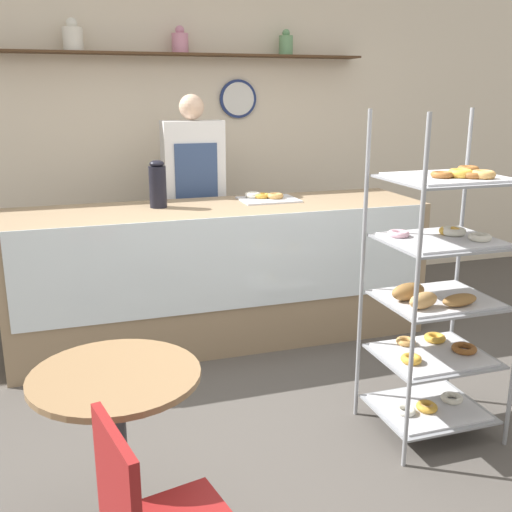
# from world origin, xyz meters

# --- Properties ---
(ground_plane) EXTENTS (14.00, 14.00, 0.00)m
(ground_plane) POSITION_xyz_m (0.00, 0.00, 0.00)
(ground_plane) COLOR #4C4742
(back_wall) EXTENTS (10.00, 0.30, 2.70)m
(back_wall) POSITION_xyz_m (-0.00, 2.52, 1.36)
(back_wall) COLOR beige
(back_wall) RESTS_ON ground_plane
(display_counter) EXTENTS (2.98, 0.79, 1.00)m
(display_counter) POSITION_xyz_m (0.00, 1.29, 0.50)
(display_counter) COLOR #937A5B
(display_counter) RESTS_ON ground_plane
(pastry_rack) EXTENTS (0.63, 0.54, 1.71)m
(pastry_rack) POSITION_xyz_m (0.74, -0.31, 0.78)
(pastry_rack) COLOR gray
(pastry_rack) RESTS_ON ground_plane
(person_worker) EXTENTS (0.48, 0.23, 1.77)m
(person_worker) POSITION_xyz_m (-0.06, 1.88, 0.97)
(person_worker) COLOR #282833
(person_worker) RESTS_ON ground_plane
(cafe_table) EXTENTS (0.65, 0.65, 0.76)m
(cafe_table) POSITION_xyz_m (-0.92, -0.65, 0.56)
(cafe_table) COLOR #262628
(cafe_table) RESTS_ON ground_plane
(coffee_carafe) EXTENTS (0.12, 0.12, 0.33)m
(coffee_carafe) POSITION_xyz_m (-0.42, 1.38, 1.16)
(coffee_carafe) COLOR black
(coffee_carafe) RESTS_ON display_counter
(donut_tray_counter) EXTENTS (0.42, 0.34, 0.05)m
(donut_tray_counter) POSITION_xyz_m (0.40, 1.43, 1.02)
(donut_tray_counter) COLOR silver
(donut_tray_counter) RESTS_ON display_counter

